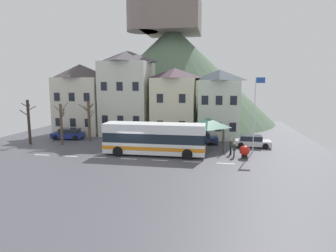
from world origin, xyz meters
name	(u,v)px	position (x,y,z in m)	size (l,w,h in m)	color
ground_plane	(132,156)	(0.00, 0.00, -0.03)	(40.00, 60.00, 0.07)	#4C4B54
townhouse_00	(81,99)	(-10.96, 11.67, 4.87)	(6.38, 5.41, 9.75)	beige
townhouse_01	(128,93)	(-4.27, 12.41, 5.78)	(6.37, 6.88, 11.56)	beige
townhouse_02	(175,102)	(2.41, 12.10, 4.56)	(5.62, 6.27, 9.12)	beige
townhouse_03	(219,103)	(8.33, 12.31, 4.44)	(5.16, 6.69, 8.87)	beige
hilltop_castle	(172,72)	(-0.50, 28.13, 9.26)	(37.77, 37.77, 24.15)	#546B53
transit_bus	(155,139)	(2.09, 0.82, 1.60)	(10.05, 2.61, 3.17)	white
bus_shelter	(208,123)	(7.20, 4.34, 2.88)	(3.60, 3.60, 3.41)	#473D33
parked_car_00	(200,138)	(6.25, 7.16, 0.66)	(4.10, 2.20, 1.34)	navy
parked_car_01	(139,136)	(-1.35, 7.33, 0.64)	(4.07, 2.10, 1.31)	black
parked_car_02	(252,141)	(12.07, 6.31, 0.64)	(3.96, 2.00, 1.30)	silver
parked_car_03	(69,134)	(-10.62, 7.10, 0.66)	(4.10, 2.33, 1.35)	navy
pedestrian_00	(231,146)	(9.56, 2.25, 0.91)	(0.29, 0.30, 1.57)	black
pedestrian_01	(234,148)	(9.84, 1.29, 0.85)	(0.35, 0.35, 1.46)	#38332D
public_bench	(208,141)	(7.21, 6.35, 0.47)	(1.43, 0.48, 0.87)	brown
flagpole	(255,109)	(11.96, 3.77, 4.44)	(0.95, 0.10, 7.73)	silver
harbour_buoy	(245,151)	(10.81, 1.07, 0.69)	(0.98, 0.98, 1.23)	black
bare_tree_00	(89,120)	(-7.36, 6.33, 2.59)	(1.95, 2.04, 4.93)	brown
bare_tree_01	(61,123)	(-9.58, 3.77, 2.56)	(1.34, 1.32, 4.98)	brown
bare_tree_02	(29,121)	(-13.51, 3.44, 2.75)	(2.00, 1.59, 5.20)	#382D28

